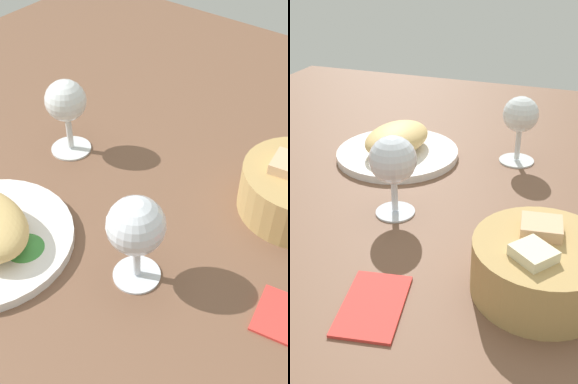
{
  "view_description": "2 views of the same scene",
  "coord_description": "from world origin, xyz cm",
  "views": [
    {
      "loc": [
        30.94,
        -36.79,
        50.11
      ],
      "look_at": [
        1.04,
        2.05,
        5.75
      ],
      "focal_mm": 46.54,
      "sensor_mm": 36.0,
      "label": 1
    },
    {
      "loc": [
        61.25,
        20.16,
        37.42
      ],
      "look_at": [
        4.62,
        -0.11,
        4.02
      ],
      "focal_mm": 43.08,
      "sensor_mm": 36.0,
      "label": 2
    }
  ],
  "objects": [
    {
      "name": "ground_plane",
      "position": [
        0.0,
        0.0,
        -1.0
      ],
      "size": [
        140.0,
        140.0,
        2.0
      ],
      "primitive_type": "cube",
      "color": "brown"
    },
    {
      "name": "lettuce_garnish",
      "position": [
        -7.55,
        -12.2,
        1.94
      ],
      "size": [
        5.15,
        5.15,
        1.08
      ],
      "primitive_type": "cone",
      "color": "#3B883B",
      "rests_on": "plate"
    },
    {
      "name": "wine_glass_far",
      "position": [
        -18.88,
        8.15,
        8.48
      ],
      "size": [
        6.59,
        6.59,
        12.61
      ],
      "color": "silver",
      "rests_on": "ground_plane"
    },
    {
      "name": "wine_glass_near",
      "position": [
        6.05,
        -5.96,
        8.48
      ],
      "size": [
        7.1,
        7.1,
        12.62
      ],
      "color": "silver",
      "rests_on": "ground_plane"
    }
  ]
}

